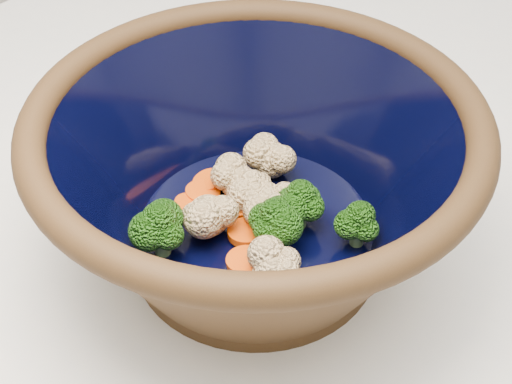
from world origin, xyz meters
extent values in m
cylinder|color=black|center=(-0.07, -0.01, 0.91)|extent=(0.20, 0.20, 0.01)
torus|color=black|center=(-0.07, -0.01, 1.04)|extent=(0.34, 0.34, 0.02)
cylinder|color=black|center=(-0.07, -0.01, 0.93)|extent=(0.19, 0.19, 0.00)
cylinder|color=#608442|center=(-0.04, -0.02, 0.94)|extent=(0.01, 0.01, 0.02)
ellipsoid|color=#226112|center=(-0.04, -0.02, 0.96)|extent=(0.04, 0.04, 0.03)
cylinder|color=#608442|center=(-0.04, 0.01, 0.94)|extent=(0.01, 0.01, 0.02)
ellipsoid|color=#226112|center=(-0.04, 0.01, 0.96)|extent=(0.04, 0.04, 0.03)
cylinder|color=#608442|center=(0.01, 0.02, 0.94)|extent=(0.01, 0.01, 0.02)
ellipsoid|color=#226112|center=(0.01, 0.02, 0.96)|extent=(0.04, 0.04, 0.03)
cylinder|color=#608442|center=(-0.10, -0.08, 0.94)|extent=(0.01, 0.01, 0.02)
ellipsoid|color=#226112|center=(-0.10, -0.08, 0.97)|extent=(0.04, 0.04, 0.04)
sphere|color=beige|center=(-0.07, -0.01, 0.95)|extent=(0.03, 0.03, 0.03)
sphere|color=beige|center=(-0.10, 0.01, 0.95)|extent=(0.03, 0.03, 0.03)
sphere|color=beige|center=(-0.06, 0.00, 0.95)|extent=(0.03, 0.03, 0.03)
sphere|color=beige|center=(-0.09, 0.00, 0.95)|extent=(0.03, 0.03, 0.03)
sphere|color=beige|center=(-0.09, 0.01, 0.95)|extent=(0.03, 0.03, 0.03)
sphere|color=beige|center=(-0.10, 0.05, 0.95)|extent=(0.03, 0.03, 0.03)
sphere|color=beige|center=(-0.02, -0.05, 0.95)|extent=(0.03, 0.03, 0.03)
sphere|color=beige|center=(-0.09, -0.04, 0.95)|extent=(0.03, 0.03, 0.03)
cylinder|color=#D44409|center=(-0.09, 0.00, 0.94)|extent=(0.03, 0.03, 0.01)
cylinder|color=#D44409|center=(-0.06, -0.03, 0.94)|extent=(0.03, 0.03, 0.01)
cylinder|color=#D44409|center=(-0.12, -0.03, 0.94)|extent=(0.03, 0.03, 0.01)
cylinder|color=#D44409|center=(-0.13, 0.00, 0.94)|extent=(0.03, 0.03, 0.01)
cylinder|color=#D44409|center=(-0.12, -0.01, 0.94)|extent=(0.03, 0.03, 0.01)
cylinder|color=#D44409|center=(-0.04, -0.06, 0.94)|extent=(0.02, 0.02, 0.01)
cylinder|color=#D44409|center=(-0.05, -0.05, 0.94)|extent=(0.03, 0.03, 0.01)
camera|label=1|loc=(0.19, -0.32, 1.34)|focal=50.00mm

